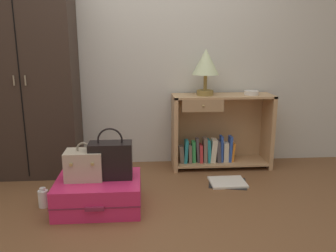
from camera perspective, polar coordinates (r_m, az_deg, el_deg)
The scene contains 11 objects.
ground_plane at distance 2.62m, azimuth -3.58°, elevation -16.49°, with size 9.00×9.00×0.00m, color brown.
back_wall at distance 3.76m, azimuth -4.21°, elevation 13.45°, with size 6.40×0.10×2.60m, color beige.
wardrobe at distance 3.65m, azimuth -21.85°, elevation 7.30°, with size 0.91×0.47×1.94m.
bookshelf at distance 3.74m, azimuth 8.11°, elevation -1.18°, with size 1.03×0.36×0.77m.
table_lamp at distance 3.57m, azimuth 6.16°, elevation 9.97°, with size 0.27×0.27×0.46m.
bowl at distance 3.70m, azimuth 13.40°, elevation 5.28°, with size 0.15×0.15×0.04m, color silver.
suitcase_large at distance 2.92m, azimuth -11.19°, elevation -10.71°, with size 0.67×0.54×0.24m.
train_case at distance 2.87m, azimuth -13.48°, elevation -6.14°, with size 0.29×0.21×0.30m.
handbag at distance 2.84m, azimuth -9.30°, elevation -5.41°, with size 0.34×0.17×0.41m.
bottle at distance 3.07m, azimuth -19.62°, elevation -10.99°, with size 0.08×0.08×0.16m.
open_book_on_floor at distance 3.41m, azimuth 9.65°, elevation -9.02°, with size 0.40×0.36×0.02m.
Camera 1 is at (-0.01, -2.26, 1.32)m, focal length 37.46 mm.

